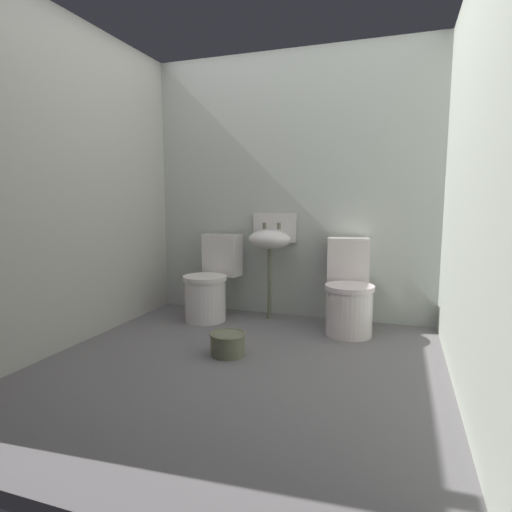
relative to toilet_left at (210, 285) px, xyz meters
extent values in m
cube|color=slate|center=(0.67, -0.94, -0.36)|extent=(3.07, 2.99, 0.08)
cube|color=#ACB3AA|center=(0.67, 0.40, 0.91)|extent=(3.07, 0.10, 2.46)
cube|color=#B4B1A9|center=(-0.72, -0.84, 0.91)|extent=(0.10, 2.79, 2.46)
cube|color=#ABB2A4|center=(2.05, -0.84, 0.91)|extent=(0.10, 2.79, 2.46)
cylinder|color=silver|center=(-0.01, -0.09, -0.13)|extent=(0.43, 0.43, 0.38)
cylinder|color=silver|center=(-0.01, -0.09, 0.08)|extent=(0.46, 0.46, 0.04)
cube|color=silver|center=(0.03, 0.21, 0.26)|extent=(0.38, 0.23, 0.40)
cylinder|color=silver|center=(1.29, -0.09, -0.13)|extent=(0.44, 0.44, 0.38)
cylinder|color=silver|center=(1.29, -0.09, 0.08)|extent=(0.47, 0.47, 0.04)
cube|color=silver|center=(1.24, 0.21, 0.26)|extent=(0.39, 0.24, 0.40)
cylinder|color=#62654E|center=(0.53, 0.16, 0.01)|extent=(0.04, 0.04, 0.66)
ellipsoid|color=silver|center=(0.53, 0.16, 0.43)|extent=(0.40, 0.32, 0.18)
cube|color=silver|center=(0.53, 0.33, 0.53)|extent=(0.42, 0.04, 0.28)
cylinder|color=#62654E|center=(0.46, 0.22, 0.55)|extent=(0.04, 0.04, 0.06)
cylinder|color=#62654E|center=(0.60, 0.22, 0.55)|extent=(0.04, 0.04, 0.06)
cylinder|color=#62654E|center=(0.52, -0.83, -0.24)|extent=(0.25, 0.25, 0.15)
torus|color=#67634D|center=(0.52, -0.83, -0.17)|extent=(0.26, 0.26, 0.02)
camera|label=1|loc=(1.66, -3.52, 0.79)|focal=29.54mm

